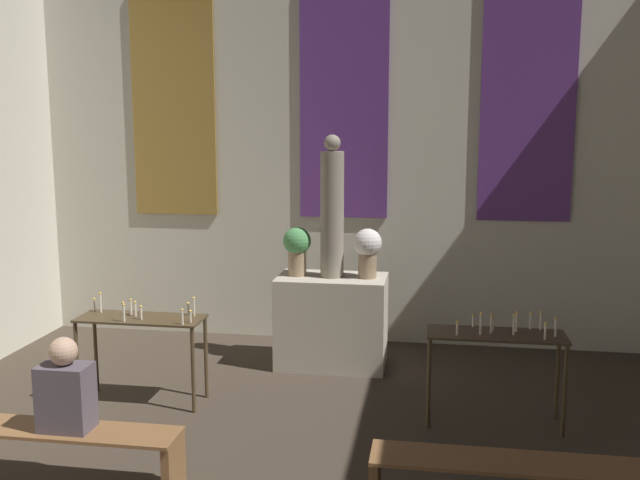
% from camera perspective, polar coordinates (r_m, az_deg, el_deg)
% --- Properties ---
extents(wall_back, '(7.52, 0.16, 4.66)m').
position_cam_1_polar(wall_back, '(8.36, 1.97, 7.79)').
color(wall_back, beige).
rests_on(wall_back, ground_plane).
extents(altar, '(1.15, 0.68, 0.97)m').
position_cam_1_polar(altar, '(7.66, 0.95, -6.51)').
color(altar, '#BCB29E').
rests_on(altar, ground_plane).
extents(statue, '(0.25, 0.25, 1.49)m').
position_cam_1_polar(statue, '(7.43, 0.98, 2.37)').
color(statue, gray).
rests_on(statue, altar).
extents(flower_vase_left, '(0.30, 0.30, 0.52)m').
position_cam_1_polar(flower_vase_left, '(7.55, -1.84, -0.57)').
color(flower_vase_left, '#937A5B').
rests_on(flower_vase_left, altar).
extents(flower_vase_right, '(0.30, 0.30, 0.52)m').
position_cam_1_polar(flower_vase_right, '(7.45, 3.82, -0.73)').
color(flower_vase_right, '#937A5B').
rests_on(flower_vase_right, altar).
extents(candle_rack_left, '(1.17, 0.42, 1.01)m').
position_cam_1_polar(candle_rack_left, '(6.83, -14.10, -6.98)').
color(candle_rack_left, '#473823').
rests_on(candle_rack_left, ground_plane).
extents(candle_rack_right, '(1.17, 0.42, 1.01)m').
position_cam_1_polar(candle_rack_right, '(6.33, 13.91, -8.28)').
color(candle_rack_right, '#473823').
rests_on(candle_rack_right, ground_plane).
extents(pew_back_left, '(2.09, 0.36, 0.43)m').
position_cam_1_polar(pew_back_left, '(5.69, -21.61, -14.73)').
color(pew_back_left, brown).
rests_on(pew_back_left, ground_plane).
extents(pew_back_right, '(2.09, 0.36, 0.43)m').
position_cam_1_polar(pew_back_right, '(5.02, 16.67, -17.81)').
color(pew_back_right, brown).
rests_on(pew_back_right, ground_plane).
extents(person_seated, '(0.36, 0.24, 0.67)m').
position_cam_1_polar(person_seated, '(5.43, -19.69, -11.21)').
color(person_seated, '#564C56').
rests_on(person_seated, pew_back_left).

